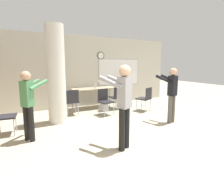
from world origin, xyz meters
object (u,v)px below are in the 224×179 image
(person_playing_side, at_px, (172,91))
(person_watching_back, at_px, (28,100))
(person_playing_front, at_px, (123,101))
(chair_table_left, at_px, (72,100))
(bottle_on_table, at_px, (95,86))
(chair_table_front, at_px, (105,100))
(chair_mid_room, at_px, (145,97))
(folding_table, at_px, (94,89))
(chair_by_left_wall, at_px, (2,115))
(chair_table_right, at_px, (117,96))

(person_playing_side, xyz_separation_m, person_watching_back, (-3.71, 0.57, -0.02))
(person_playing_front, bearing_deg, chair_table_left, 96.39)
(chair_table_left, bearing_deg, bottle_on_table, 27.32)
(chair_table_front, relative_size, person_watching_back, 0.56)
(chair_mid_room, height_order, person_watching_back, person_watching_back)
(bottle_on_table, bearing_deg, folding_table, 107.29)
(person_watching_back, bearing_deg, bottle_on_table, 40.15)
(bottle_on_table, relative_size, chair_by_left_wall, 0.32)
(chair_table_right, bearing_deg, chair_by_left_wall, -166.69)
(chair_table_right, xyz_separation_m, chair_table_front, (-0.69, -0.41, 0.00))
(chair_by_left_wall, xyz_separation_m, person_watching_back, (0.57, -0.62, 0.41))
(chair_mid_room, bearing_deg, chair_table_front, 169.15)
(chair_mid_room, height_order, person_playing_front, person_playing_front)
(person_playing_side, bearing_deg, bottle_on_table, 116.60)
(chair_by_left_wall, bearing_deg, bottle_on_table, 25.47)
(chair_table_front, height_order, person_playing_side, person_playing_side)
(chair_table_front, relative_size, person_playing_front, 0.51)
(bottle_on_table, distance_m, person_playing_side, 2.91)
(bottle_on_table, distance_m, person_watching_back, 3.16)
(bottle_on_table, relative_size, person_watching_back, 0.18)
(folding_table, height_order, chair_table_right, chair_table_right)
(chair_by_left_wall, bearing_deg, person_playing_side, -15.42)
(chair_table_front, bearing_deg, person_watching_back, -155.75)
(chair_table_right, xyz_separation_m, person_watching_back, (-3.05, -1.47, 0.41))
(chair_table_front, distance_m, person_playing_side, 2.16)
(chair_table_right, xyz_separation_m, chair_mid_room, (0.79, -0.69, 0.00))
(folding_table, distance_m, person_watching_back, 3.19)
(bottle_on_table, distance_m, chair_table_left, 1.27)
(chair_table_right, distance_m, person_playing_side, 2.18)
(chair_table_front, bearing_deg, chair_table_right, 30.57)
(folding_table, xyz_separation_m, chair_table_right, (0.66, -0.63, -0.21))
(chair_table_left, height_order, chair_by_left_wall, same)
(folding_table, distance_m, chair_table_right, 0.93)
(chair_table_right, height_order, chair_by_left_wall, same)
(bottle_on_table, xyz_separation_m, chair_by_left_wall, (-2.98, -1.42, -0.37))
(bottle_on_table, bearing_deg, chair_table_left, -152.68)
(chair_by_left_wall, distance_m, person_watching_back, 0.93)
(folding_table, xyz_separation_m, chair_table_front, (-0.03, -1.04, -0.21))
(chair_table_right, bearing_deg, bottle_on_table, 138.67)
(folding_table, relative_size, chair_mid_room, 1.99)
(chair_by_left_wall, bearing_deg, person_watching_back, -47.33)
(chair_mid_room, distance_m, chair_by_left_wall, 4.41)
(chair_mid_room, xyz_separation_m, person_playing_side, (-0.13, -1.34, 0.43))
(folding_table, distance_m, chair_by_left_wall, 3.32)
(chair_table_right, xyz_separation_m, chair_table_left, (-1.72, 0.01, 0.00))
(chair_table_right, height_order, chair_table_left, same)
(chair_table_right, distance_m, chair_table_left, 1.72)
(chair_table_right, relative_size, chair_mid_room, 1.00)
(chair_table_left, bearing_deg, person_watching_back, -132.10)
(folding_table, bearing_deg, person_playing_front, -102.35)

